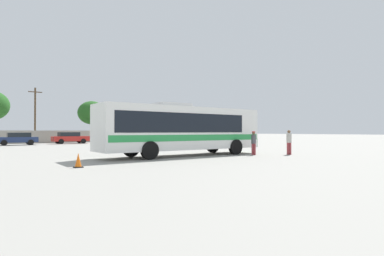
{
  "coord_description": "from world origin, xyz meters",
  "views": [
    {
      "loc": [
        -10.71,
        -16.57,
        1.6
      ],
      "look_at": [
        2.13,
        0.04,
        1.82
      ],
      "focal_mm": 29.02,
      "sensor_mm": 36.0,
      "label": 1
    }
  ],
  "objects_px": {
    "passenger_waiting_on_apron": "(289,141)",
    "parked_car_rightmost_silver": "(119,137)",
    "utility_pole_far": "(35,114)",
    "roadside_tree_midright": "(92,113)",
    "vendor_umbrella_near_gate_pink": "(220,127)",
    "parked_car_third_red": "(70,138)",
    "attendant_by_bus_door": "(254,142)",
    "parked_car_second_dark_blue": "(17,138)",
    "coach_bus_white_green": "(182,128)",
    "traffic_cone_on_apron": "(78,161)"
  },
  "relations": [
    {
      "from": "passenger_waiting_on_apron",
      "to": "parked_car_third_red",
      "type": "xyz_separation_m",
      "value": [
        -6.17,
        28.75,
        -0.17
      ]
    },
    {
      "from": "parked_car_third_red",
      "to": "attendant_by_bus_door",
      "type": "bearing_deg",
      "value": -81.55
    },
    {
      "from": "traffic_cone_on_apron",
      "to": "coach_bus_white_green",
      "type": "bearing_deg",
      "value": 18.73
    },
    {
      "from": "traffic_cone_on_apron",
      "to": "parked_car_second_dark_blue",
      "type": "bearing_deg",
      "value": 86.71
    },
    {
      "from": "utility_pole_far",
      "to": "vendor_umbrella_near_gate_pink",
      "type": "bearing_deg",
      "value": -66.16
    },
    {
      "from": "parked_car_third_red",
      "to": "parked_car_rightmost_silver",
      "type": "height_order",
      "value": "parked_car_rightmost_silver"
    },
    {
      "from": "roadside_tree_midright",
      "to": "traffic_cone_on_apron",
      "type": "xyz_separation_m",
      "value": [
        -13.32,
        -35.45,
        -4.26
      ]
    },
    {
      "from": "attendant_by_bus_door",
      "to": "vendor_umbrella_near_gate_pink",
      "type": "xyz_separation_m",
      "value": [
        4.62,
        8.33,
        1.1
      ]
    },
    {
      "from": "vendor_umbrella_near_gate_pink",
      "to": "utility_pole_far",
      "type": "xyz_separation_m",
      "value": [
        -11.5,
        26.03,
        2.07
      ]
    },
    {
      "from": "attendant_by_bus_door",
      "to": "utility_pole_far",
      "type": "xyz_separation_m",
      "value": [
        -6.88,
        34.37,
        3.17
      ]
    },
    {
      "from": "passenger_waiting_on_apron",
      "to": "vendor_umbrella_near_gate_pink",
      "type": "height_order",
      "value": "vendor_umbrella_near_gate_pink"
    },
    {
      "from": "vendor_umbrella_near_gate_pink",
      "to": "parked_car_third_red",
      "type": "bearing_deg",
      "value": 114.48
    },
    {
      "from": "utility_pole_far",
      "to": "passenger_waiting_on_apron",
      "type": "bearing_deg",
      "value": -75.87
    },
    {
      "from": "parked_car_third_red",
      "to": "roadside_tree_midright",
      "type": "height_order",
      "value": "roadside_tree_midright"
    },
    {
      "from": "coach_bus_white_green",
      "to": "roadside_tree_midright",
      "type": "xyz_separation_m",
      "value": [
        5.91,
        32.94,
        2.76
      ]
    },
    {
      "from": "parked_car_rightmost_silver",
      "to": "utility_pole_far",
      "type": "relative_size",
      "value": 0.55
    },
    {
      "from": "traffic_cone_on_apron",
      "to": "parked_car_rightmost_silver",
      "type": "bearing_deg",
      "value": 62.27
    },
    {
      "from": "utility_pole_far",
      "to": "roadside_tree_midright",
      "type": "bearing_deg",
      "value": 6.02
    },
    {
      "from": "coach_bus_white_green",
      "to": "roadside_tree_midright",
      "type": "height_order",
      "value": "roadside_tree_midright"
    },
    {
      "from": "parked_car_third_red",
      "to": "utility_pole_far",
      "type": "relative_size",
      "value": 0.57
    },
    {
      "from": "parked_car_rightmost_silver",
      "to": "passenger_waiting_on_apron",
      "type": "bearing_deg",
      "value": -90.96
    },
    {
      "from": "parked_car_rightmost_silver",
      "to": "utility_pole_far",
      "type": "bearing_deg",
      "value": 142.22
    },
    {
      "from": "parked_car_second_dark_blue",
      "to": "parked_car_third_red",
      "type": "distance_m",
      "value": 6.18
    },
    {
      "from": "passenger_waiting_on_apron",
      "to": "roadside_tree_midright",
      "type": "relative_size",
      "value": 0.26
    },
    {
      "from": "coach_bus_white_green",
      "to": "utility_pole_far",
      "type": "relative_size",
      "value": 1.47
    },
    {
      "from": "passenger_waiting_on_apron",
      "to": "vendor_umbrella_near_gate_pink",
      "type": "bearing_deg",
      "value": 75.38
    },
    {
      "from": "parked_car_third_red",
      "to": "traffic_cone_on_apron",
      "type": "distance_m",
      "value": 28.66
    },
    {
      "from": "vendor_umbrella_near_gate_pink",
      "to": "passenger_waiting_on_apron",
      "type": "bearing_deg",
      "value": -104.62
    },
    {
      "from": "traffic_cone_on_apron",
      "to": "vendor_umbrella_near_gate_pink",
      "type": "bearing_deg",
      "value": 27.53
    },
    {
      "from": "parked_car_third_red",
      "to": "utility_pole_far",
      "type": "bearing_deg",
      "value": 112.04
    },
    {
      "from": "vendor_umbrella_near_gate_pink",
      "to": "parked_car_rightmost_silver",
      "type": "distance_m",
      "value": 18.85
    },
    {
      "from": "parked_car_third_red",
      "to": "utility_pole_far",
      "type": "height_order",
      "value": "utility_pole_far"
    },
    {
      "from": "parked_car_rightmost_silver",
      "to": "roadside_tree_midright",
      "type": "xyz_separation_m",
      "value": [
        -1.0,
        8.22,
        3.76
      ]
    },
    {
      "from": "utility_pole_far",
      "to": "roadside_tree_midright",
      "type": "relative_size",
      "value": 1.21
    },
    {
      "from": "attendant_by_bus_door",
      "to": "roadside_tree_midright",
      "type": "distance_m",
      "value": 35.48
    },
    {
      "from": "attendant_by_bus_door",
      "to": "parked_car_third_red",
      "type": "relative_size",
      "value": 0.36
    },
    {
      "from": "passenger_waiting_on_apron",
      "to": "parked_car_third_red",
      "type": "relative_size",
      "value": 0.38
    },
    {
      "from": "utility_pole_far",
      "to": "traffic_cone_on_apron",
      "type": "distance_m",
      "value": 35.1
    },
    {
      "from": "parked_car_third_red",
      "to": "traffic_cone_on_apron",
      "type": "xyz_separation_m",
      "value": [
        -7.67,
        -27.61,
        -0.48
      ]
    },
    {
      "from": "attendant_by_bus_door",
      "to": "parked_car_second_dark_blue",
      "type": "xyz_separation_m",
      "value": [
        -10.2,
        26.6,
        -0.14
      ]
    },
    {
      "from": "attendant_by_bus_door",
      "to": "parked_car_third_red",
      "type": "height_order",
      "value": "attendant_by_bus_door"
    },
    {
      "from": "roadside_tree_midright",
      "to": "parked_car_rightmost_silver",
      "type": "bearing_deg",
      "value": -83.09
    },
    {
      "from": "attendant_by_bus_door",
      "to": "parked_car_third_red",
      "type": "xyz_separation_m",
      "value": [
        -4.07,
        27.42,
        -0.12
      ]
    },
    {
      "from": "passenger_waiting_on_apron",
      "to": "parked_car_rightmost_silver",
      "type": "bearing_deg",
      "value": 89.04
    },
    {
      "from": "vendor_umbrella_near_gate_pink",
      "to": "parked_car_third_red",
      "type": "height_order",
      "value": "vendor_umbrella_near_gate_pink"
    },
    {
      "from": "parked_car_third_red",
      "to": "coach_bus_white_green",
      "type": "bearing_deg",
      "value": -90.59
    },
    {
      "from": "attendant_by_bus_door",
      "to": "roadside_tree_midright",
      "type": "relative_size",
      "value": 0.25
    },
    {
      "from": "utility_pole_far",
      "to": "traffic_cone_on_apron",
      "type": "bearing_deg",
      "value": -98.0
    },
    {
      "from": "passenger_waiting_on_apron",
      "to": "parked_car_rightmost_silver",
      "type": "height_order",
      "value": "passenger_waiting_on_apron"
    },
    {
      "from": "parked_car_third_red",
      "to": "parked_car_rightmost_silver",
      "type": "relative_size",
      "value": 1.05
    }
  ]
}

